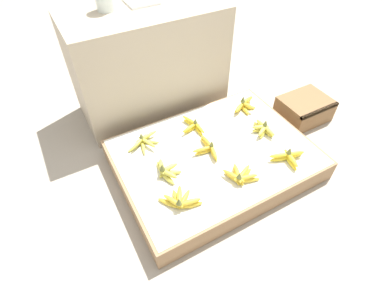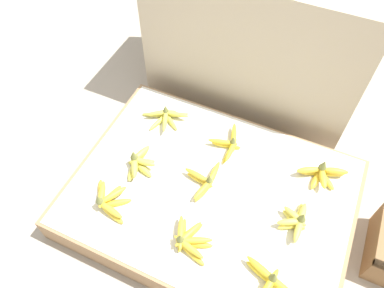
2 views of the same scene
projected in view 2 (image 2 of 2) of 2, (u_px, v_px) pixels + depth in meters
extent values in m
plane|color=#A89E8E|center=(210.00, 206.00, 1.86)|extent=(10.00, 10.00, 0.00)
cube|color=#997551|center=(211.00, 199.00, 1.80)|extent=(1.29, 0.95, 0.15)
cube|color=silver|center=(212.00, 191.00, 1.74)|extent=(1.25, 0.92, 0.00)
cube|color=tan|center=(260.00, 35.00, 2.01)|extent=(1.14, 0.57, 0.83)
ellipsoid|color=gold|center=(112.00, 214.00, 1.65)|extent=(0.14, 0.06, 0.03)
ellipsoid|color=gold|center=(117.00, 203.00, 1.68)|extent=(0.13, 0.11, 0.03)
ellipsoid|color=gold|center=(111.00, 196.00, 1.70)|extent=(0.06, 0.14, 0.03)
ellipsoid|color=gold|center=(101.00, 192.00, 1.72)|extent=(0.10, 0.13, 0.03)
ellipsoid|color=gold|center=(110.00, 210.00, 1.63)|extent=(0.14, 0.05, 0.03)
ellipsoid|color=gold|center=(113.00, 195.00, 1.67)|extent=(0.09, 0.13, 0.03)
ellipsoid|color=gold|center=(102.00, 194.00, 1.68)|extent=(0.08, 0.14, 0.03)
cone|color=olive|center=(99.00, 199.00, 1.62)|extent=(0.03, 0.03, 0.05)
ellipsoid|color=gold|center=(191.00, 253.00, 1.55)|extent=(0.15, 0.08, 0.03)
ellipsoid|color=gold|center=(195.00, 244.00, 1.57)|extent=(0.15, 0.08, 0.03)
ellipsoid|color=gold|center=(190.00, 235.00, 1.59)|extent=(0.09, 0.15, 0.03)
ellipsoid|color=gold|center=(182.00, 235.00, 1.59)|extent=(0.07, 0.16, 0.03)
ellipsoid|color=gold|center=(189.00, 247.00, 1.53)|extent=(0.16, 0.06, 0.03)
ellipsoid|color=gold|center=(194.00, 240.00, 1.55)|extent=(0.15, 0.09, 0.03)
ellipsoid|color=gold|center=(188.00, 234.00, 1.57)|extent=(0.08, 0.15, 0.03)
ellipsoid|color=gold|center=(181.00, 232.00, 1.57)|extent=(0.09, 0.15, 0.03)
cone|color=olive|center=(180.00, 237.00, 1.52)|extent=(0.03, 0.03, 0.04)
ellipsoid|color=yellow|center=(263.00, 275.00, 1.49)|extent=(0.16, 0.07, 0.03)
ellipsoid|color=yellow|center=(279.00, 286.00, 1.47)|extent=(0.16, 0.06, 0.03)
ellipsoid|color=yellow|center=(263.00, 270.00, 1.48)|extent=(0.16, 0.08, 0.03)
ellipsoid|color=yellow|center=(269.00, 286.00, 1.44)|extent=(0.06, 0.16, 0.03)
ellipsoid|color=yellow|center=(279.00, 285.00, 1.44)|extent=(0.16, 0.08, 0.03)
cone|color=olive|center=(274.00, 276.00, 1.42)|extent=(0.04, 0.04, 0.05)
ellipsoid|color=gold|center=(133.00, 170.00, 1.79)|extent=(0.06, 0.13, 0.03)
ellipsoid|color=gold|center=(142.00, 169.00, 1.79)|extent=(0.13, 0.07, 0.03)
ellipsoid|color=gold|center=(142.00, 162.00, 1.81)|extent=(0.13, 0.09, 0.03)
ellipsoid|color=gold|center=(141.00, 156.00, 1.84)|extent=(0.05, 0.13, 0.03)
ellipsoid|color=gold|center=(135.00, 166.00, 1.76)|extent=(0.09, 0.13, 0.03)
ellipsoid|color=gold|center=(143.00, 161.00, 1.78)|extent=(0.13, 0.04, 0.03)
ellipsoid|color=gold|center=(140.00, 154.00, 1.80)|extent=(0.07, 0.13, 0.03)
cone|color=olive|center=(133.00, 154.00, 1.76)|extent=(0.04, 0.04, 0.05)
ellipsoid|color=gold|center=(214.00, 174.00, 1.77)|extent=(0.03, 0.14, 0.03)
ellipsoid|color=gold|center=(200.00, 180.00, 1.76)|extent=(0.14, 0.04, 0.03)
ellipsoid|color=gold|center=(204.00, 191.00, 1.72)|extent=(0.06, 0.14, 0.03)
ellipsoid|color=gold|center=(214.00, 173.00, 1.75)|extent=(0.03, 0.14, 0.03)
ellipsoid|color=gold|center=(198.00, 175.00, 1.74)|extent=(0.14, 0.05, 0.03)
ellipsoid|color=gold|center=(204.00, 188.00, 1.70)|extent=(0.06, 0.14, 0.03)
cone|color=olive|center=(210.00, 178.00, 1.69)|extent=(0.03, 0.03, 0.04)
ellipsoid|color=#DBCC4C|center=(300.00, 215.00, 1.65)|extent=(0.05, 0.13, 0.03)
ellipsoid|color=#DBCC4C|center=(294.00, 220.00, 1.63)|extent=(0.12, 0.07, 0.03)
ellipsoid|color=#DBCC4C|center=(291.00, 225.00, 1.62)|extent=(0.12, 0.09, 0.03)
ellipsoid|color=#DBCC4C|center=(298.00, 230.00, 1.61)|extent=(0.04, 0.12, 0.03)
ellipsoid|color=#DBCC4C|center=(302.00, 215.00, 1.62)|extent=(0.03, 0.12, 0.03)
ellipsoid|color=#DBCC4C|center=(295.00, 216.00, 1.61)|extent=(0.12, 0.08, 0.03)
ellipsoid|color=#DBCC4C|center=(291.00, 222.00, 1.60)|extent=(0.12, 0.08, 0.03)
ellipsoid|color=#DBCC4C|center=(298.00, 230.00, 1.58)|extent=(0.03, 0.12, 0.03)
cone|color=olive|center=(303.00, 217.00, 1.57)|extent=(0.04, 0.04, 0.05)
ellipsoid|color=gold|center=(157.00, 115.00, 2.00)|extent=(0.16, 0.08, 0.02)
ellipsoid|color=gold|center=(160.00, 121.00, 1.97)|extent=(0.07, 0.16, 0.02)
ellipsoid|color=gold|center=(170.00, 120.00, 1.98)|extent=(0.15, 0.11, 0.02)
ellipsoid|color=gold|center=(173.00, 115.00, 2.00)|extent=(0.15, 0.10, 0.02)
ellipsoid|color=gold|center=(161.00, 113.00, 1.97)|extent=(0.15, 0.11, 0.02)
ellipsoid|color=gold|center=(165.00, 120.00, 1.94)|extent=(0.09, 0.16, 0.02)
ellipsoid|color=gold|center=(173.00, 114.00, 1.97)|extent=(0.17, 0.06, 0.02)
cone|color=olive|center=(166.00, 108.00, 1.95)|extent=(0.03, 0.03, 0.04)
ellipsoid|color=yellow|center=(233.00, 140.00, 1.90)|extent=(0.08, 0.15, 0.02)
ellipsoid|color=yellow|center=(226.00, 145.00, 1.88)|extent=(0.15, 0.05, 0.02)
ellipsoid|color=yellow|center=(230.00, 152.00, 1.85)|extent=(0.04, 0.15, 0.02)
ellipsoid|color=yellow|center=(234.00, 135.00, 1.89)|extent=(0.07, 0.15, 0.02)
ellipsoid|color=yellow|center=(223.00, 142.00, 1.86)|extent=(0.15, 0.06, 0.02)
ellipsoid|color=yellow|center=(231.00, 150.00, 1.83)|extent=(0.03, 0.15, 0.02)
cone|color=olive|center=(234.00, 140.00, 1.83)|extent=(0.03, 0.03, 0.04)
ellipsoid|color=gold|center=(310.00, 172.00, 1.78)|extent=(0.12, 0.07, 0.03)
ellipsoid|color=gold|center=(316.00, 180.00, 1.75)|extent=(0.05, 0.12, 0.03)
ellipsoid|color=gold|center=(326.00, 180.00, 1.75)|extent=(0.11, 0.10, 0.03)
ellipsoid|color=gold|center=(332.00, 173.00, 1.78)|extent=(0.12, 0.07, 0.03)
ellipsoid|color=gold|center=(309.00, 170.00, 1.75)|extent=(0.12, 0.08, 0.03)
ellipsoid|color=gold|center=(323.00, 178.00, 1.72)|extent=(0.07, 0.12, 0.03)
ellipsoid|color=gold|center=(336.00, 171.00, 1.75)|extent=(0.12, 0.06, 0.03)
cone|color=olive|center=(324.00, 164.00, 1.72)|extent=(0.04, 0.04, 0.05)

